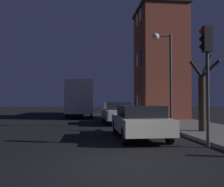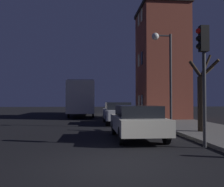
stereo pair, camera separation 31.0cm
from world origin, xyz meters
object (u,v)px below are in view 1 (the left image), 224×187
object	(u,v)px
car_mid_lane	(117,112)
car_near_lane	(139,121)
bus	(80,96)
bare_tree	(203,95)
traffic_light	(206,60)
streetlamp	(165,61)

from	to	relation	value
car_mid_lane	car_near_lane	bearing A→B (deg)	-89.06
bus	car_near_lane	size ratio (longest dim) A/B	2.65
bare_tree	car_mid_lane	size ratio (longest dim) A/B	0.90
bare_tree	bus	xyz separation A→B (m)	(-6.33, 15.77, 0.18)
traffic_light	bus	distance (m)	19.84
car_mid_lane	bus	bearing A→B (deg)	105.33
bare_tree	car_near_lane	xyz separation A→B (m)	(-3.45, -1.20, -1.14)
streetlamp	bare_tree	size ratio (longest dim) A/B	1.45
car_near_lane	bus	bearing A→B (deg)	99.65
bare_tree	car_near_lane	distance (m)	3.83
bus	traffic_light	bearing A→B (deg)	-76.04
bare_tree	car_mid_lane	xyz separation A→B (m)	(-3.56, 5.66, -1.10)
streetlamp	traffic_light	xyz separation A→B (m)	(-0.42, -5.89, -0.89)
streetlamp	bus	world-z (taller)	streetlamp
streetlamp	bus	distance (m)	14.43
bare_tree	streetlamp	bearing A→B (deg)	115.01
bare_tree	bus	bearing A→B (deg)	111.88
traffic_light	car_near_lane	distance (m)	3.73
bus	car_mid_lane	world-z (taller)	bus
streetlamp	bare_tree	bearing A→B (deg)	-64.99
bare_tree	bus	size ratio (longest dim) A/B	0.32
bus	car_mid_lane	bearing A→B (deg)	-74.67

